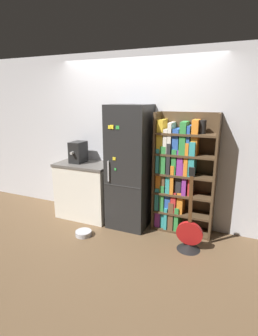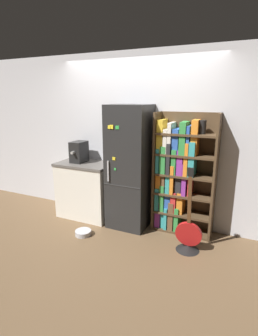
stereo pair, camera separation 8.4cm
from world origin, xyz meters
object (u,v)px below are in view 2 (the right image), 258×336
object	(u,v)px
espresso_machine	(79,152)
pet_bowl	(83,232)
refrigerator	(130,168)
bookshelf	(178,174)
guitar	(188,239)

from	to	relation	value
espresso_machine	pet_bowl	world-z (taller)	espresso_machine
refrigerator	bookshelf	xyz separation A→B (m)	(0.71, 0.13, -0.06)
bookshelf	pet_bowl	world-z (taller)	bookshelf
bookshelf	espresso_machine	distance (m)	1.64
espresso_machine	guitar	size ratio (longest dim) A/B	0.30
bookshelf	pet_bowl	bearing A→B (deg)	-148.13
refrigerator	espresso_machine	distance (m)	0.92
espresso_machine	pet_bowl	bearing A→B (deg)	-54.25
bookshelf	pet_bowl	distance (m)	1.61
refrigerator	bookshelf	size ratio (longest dim) A/B	1.06
pet_bowl	refrigerator	bearing A→B (deg)	51.89
bookshelf	espresso_machine	size ratio (longest dim) A/B	5.14
espresso_machine	pet_bowl	size ratio (longest dim) A/B	1.45
espresso_machine	pet_bowl	distance (m)	1.29
pet_bowl	espresso_machine	bearing A→B (deg)	125.75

